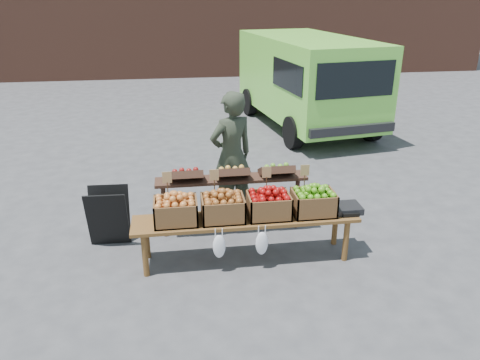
{
  "coord_description": "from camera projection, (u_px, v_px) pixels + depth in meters",
  "views": [
    {
      "loc": [
        -0.08,
        -4.5,
        3.12
      ],
      "look_at": [
        0.69,
        0.92,
        0.85
      ],
      "focal_mm": 35.0,
      "sensor_mm": 36.0,
      "label": 1
    }
  ],
  "objects": [
    {
      "name": "delivery_van",
      "position": [
        306.0,
        83.0,
        10.91
      ],
      "size": [
        2.82,
        4.92,
        2.08
      ],
      "primitive_type": null,
      "rotation": [
        0.0,
        0.0,
        0.16
      ],
      "color": "#75DF45",
      "rests_on": "ground"
    },
    {
      "name": "weighing_scale",
      "position": [
        347.0,
        208.0,
        5.73
      ],
      "size": [
        0.34,
        0.3,
        0.08
      ],
      "primitive_type": "cube",
      "color": "black",
      "rests_on": "display_bench"
    },
    {
      "name": "crate_red_apples",
      "position": [
        269.0,
        205.0,
        5.56
      ],
      "size": [
        0.5,
        0.4,
        0.28
      ],
      "primitive_type": null,
      "color": "#7D0806",
      "rests_on": "display_bench"
    },
    {
      "name": "back_table",
      "position": [
        232.0,
        197.0,
        6.25
      ],
      "size": [
        2.1,
        0.44,
        1.04
      ],
      "primitive_type": null,
      "color": "#3A2319",
      "rests_on": "ground"
    },
    {
      "name": "crate_green_apples",
      "position": [
        313.0,
        203.0,
        5.64
      ],
      "size": [
        0.5,
        0.4,
        0.28
      ],
      "primitive_type": null,
      "color": "#48810E",
      "rests_on": "display_bench"
    },
    {
      "name": "ground",
      "position": [
        191.0,
        283.0,
        5.32
      ],
      "size": [
        80.0,
        80.0,
        0.0
      ],
      "primitive_type": "plane",
      "color": "#454547"
    },
    {
      "name": "vendor",
      "position": [
        232.0,
        156.0,
        6.58
      ],
      "size": [
        0.79,
        0.67,
        1.84
      ],
      "primitive_type": "imported",
      "rotation": [
        0.0,
        0.0,
        3.56
      ],
      "color": "#2C3425",
      "rests_on": "ground"
    },
    {
      "name": "crate_russet_pears",
      "position": [
        223.0,
        208.0,
        5.49
      ],
      "size": [
        0.5,
        0.4,
        0.28
      ],
      "primitive_type": null,
      "color": "#AE5723",
      "rests_on": "display_bench"
    },
    {
      "name": "display_bench",
      "position": [
        246.0,
        238.0,
        5.69
      ],
      "size": [
        2.7,
        0.56,
        0.57
      ],
      "primitive_type": null,
      "color": "brown",
      "rests_on": "ground"
    },
    {
      "name": "crate_golden_apples",
      "position": [
        176.0,
        211.0,
        5.42
      ],
      "size": [
        0.5,
        0.4,
        0.28
      ],
      "primitive_type": null,
      "color": "#B4912D",
      "rests_on": "display_bench"
    },
    {
      "name": "chalkboard_sign",
      "position": [
        109.0,
        217.0,
        6.0
      ],
      "size": [
        0.52,
        0.3,
        0.78
      ],
      "primitive_type": null,
      "rotation": [
        0.0,
        0.0,
        -0.04
      ],
      "color": "black",
      "rests_on": "ground"
    }
  ]
}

